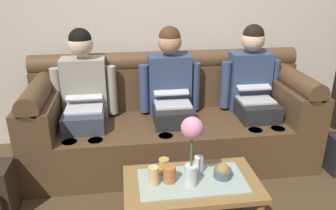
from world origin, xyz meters
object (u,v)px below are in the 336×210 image
Objects in this scene: cup_near_left at (170,174)px; person_right at (252,88)px; cup_near_right at (199,164)px; coffee_table at (192,187)px; cup_far_left at (164,166)px; person_left at (84,96)px; person_middle at (171,91)px; cup_far_center at (154,176)px; flower_vase at (192,141)px; snack_bowl at (223,172)px; couch at (171,121)px.

person_right is at bearing 46.29° from cup_near_left.
coffee_table is at bearing -125.64° from cup_near_right.
person_left is at bearing 124.44° from cup_far_left.
person_middle reaches higher than cup_far_center.
coffee_table is 0.38m from flower_vase.
person_left is at bearing 126.31° from flower_vase.
cup_near_left is 0.95× the size of cup_near_right.
snack_bowl is at bearing -13.89° from cup_far_left.
person_middle is 10.37× the size of cup_near_right.
flower_vase is (-0.78, -1.01, 0.03)m from person_right.
coffee_table is (0.00, -0.96, -0.34)m from person_middle.
person_middle is 1.00× the size of person_right.
person_left reaches higher than couch.
person_middle is 1.02m from coffee_table.
cup_near_left is (-0.13, 0.05, -0.26)m from flower_vase.
snack_bowl is 1.03× the size of cup_near_right.
cup_far_left is (-0.93, -0.85, -0.23)m from person_right.
cup_far_left is (-0.15, 0.15, -0.26)m from flower_vase.
person_left is 1.11m from cup_far_center.
person_right is 10.94× the size of cup_near_left.
couch reaches higher than cup_far_left.
couch is 20.66× the size of snack_bowl.
cup_near_right reaches higher than cup_near_left.
cup_near_left reaches higher than coffee_table.
snack_bowl is 0.47m from cup_far_center.
person_right reaches higher than coffee_table.
couch reaches higher than snack_bowl.
couch is 0.29m from person_middle.
couch is 2.05× the size of person_left.
cup_far_center reaches higher than cup_far_left.
person_left reaches higher than coffee_table.
couch is 19.76× the size of cup_far_center.
cup_far_left is (0.59, -0.85, -0.23)m from person_left.
person_left and person_middle have the same top height.
person_left is 10.83× the size of cup_far_left.
person_right is (1.52, -0.00, 0.00)m from person_left.
couch reaches higher than cup_near_right.
person_left is 1.06m from cup_far_left.
person_middle is at bearing 179.99° from person_right.
cup_far_left is at bearing -55.56° from person_left.
cup_far_center is at bearing -177.97° from snack_bowl.
person_right reaches higher than cup_near_right.
person_right is 1.27m from flower_vase.
cup_near_left is at bearing -158.68° from cup_near_right.
cup_far_left reaches higher than cup_near_left.
coffee_table is at bearing -2.35° from cup_near_left.
coffee_table is (0.76, -0.96, -0.34)m from person_left.
cup_near_left is at bearing -133.71° from person_right.
snack_bowl is 0.36m from cup_near_left.
snack_bowl is at bearing 2.31° from coffee_table.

